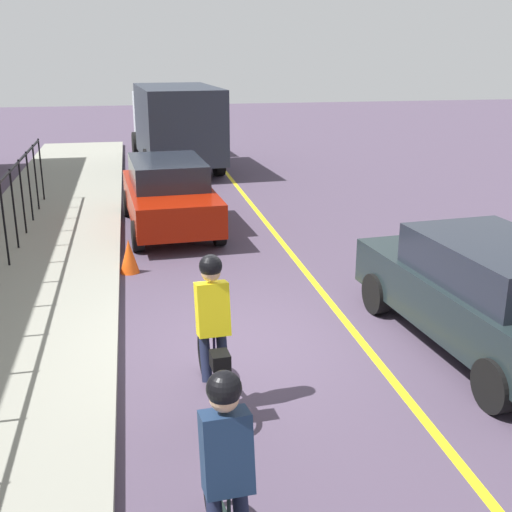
{
  "coord_description": "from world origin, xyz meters",
  "views": [
    {
      "loc": [
        -8.2,
        1.46,
        3.99
      ],
      "look_at": [
        0.85,
        -0.29,
        1.0
      ],
      "focal_mm": 45.29,
      "sensor_mm": 36.0,
      "label": 1
    }
  ],
  "objects_px": {
    "patrol_sedan": "(488,292)",
    "parked_sedan_rear": "(169,194)",
    "cyclist_follow": "(226,484)",
    "traffic_cone_near": "(129,256)",
    "box_truck_background": "(175,122)",
    "cyclist_lead": "(213,332)"
  },
  "relations": [
    {
      "from": "cyclist_lead",
      "to": "patrol_sedan",
      "type": "bearing_deg",
      "value": -83.07
    },
    {
      "from": "cyclist_follow",
      "to": "box_truck_background",
      "type": "relative_size",
      "value": 0.27
    },
    {
      "from": "patrol_sedan",
      "to": "traffic_cone_near",
      "type": "height_order",
      "value": "patrol_sedan"
    },
    {
      "from": "patrol_sedan",
      "to": "traffic_cone_near",
      "type": "relative_size",
      "value": 7.17
    },
    {
      "from": "parked_sedan_rear",
      "to": "traffic_cone_near",
      "type": "bearing_deg",
      "value": -21.06
    },
    {
      "from": "cyclist_follow",
      "to": "parked_sedan_rear",
      "type": "xyz_separation_m",
      "value": [
        10.49,
        -0.23,
        -0.09
      ]
    },
    {
      "from": "cyclist_follow",
      "to": "patrol_sedan",
      "type": "height_order",
      "value": "cyclist_follow"
    },
    {
      "from": "patrol_sedan",
      "to": "box_truck_background",
      "type": "xyz_separation_m",
      "value": [
        15.0,
        3.12,
        0.73
      ]
    },
    {
      "from": "patrol_sedan",
      "to": "box_truck_background",
      "type": "relative_size",
      "value": 0.66
    },
    {
      "from": "traffic_cone_near",
      "to": "patrol_sedan",
      "type": "bearing_deg",
      "value": -130.82
    },
    {
      "from": "patrol_sedan",
      "to": "parked_sedan_rear",
      "type": "bearing_deg",
      "value": 23.38
    },
    {
      "from": "cyclist_lead",
      "to": "box_truck_background",
      "type": "xyz_separation_m",
      "value": [
        15.74,
        -0.72,
        0.64
      ]
    },
    {
      "from": "cyclist_lead",
      "to": "cyclist_follow",
      "type": "distance_m",
      "value": 2.69
    },
    {
      "from": "parked_sedan_rear",
      "to": "cyclist_lead",
      "type": "bearing_deg",
      "value": -3.28
    },
    {
      "from": "cyclist_follow",
      "to": "box_truck_background",
      "type": "distance_m",
      "value": 18.46
    },
    {
      "from": "cyclist_lead",
      "to": "parked_sedan_rear",
      "type": "relative_size",
      "value": 0.41
    },
    {
      "from": "patrol_sedan",
      "to": "traffic_cone_near",
      "type": "bearing_deg",
      "value": 43.92
    },
    {
      "from": "box_truck_background",
      "to": "traffic_cone_near",
      "type": "height_order",
      "value": "box_truck_background"
    },
    {
      "from": "cyclist_follow",
      "to": "patrol_sedan",
      "type": "bearing_deg",
      "value": -54.05
    },
    {
      "from": "cyclist_follow",
      "to": "cyclist_lead",
      "type": "bearing_deg",
      "value": -9.17
    },
    {
      "from": "cyclist_lead",
      "to": "box_truck_background",
      "type": "height_order",
      "value": "box_truck_background"
    },
    {
      "from": "box_truck_background",
      "to": "parked_sedan_rear",
      "type": "bearing_deg",
      "value": 170.58
    }
  ]
}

